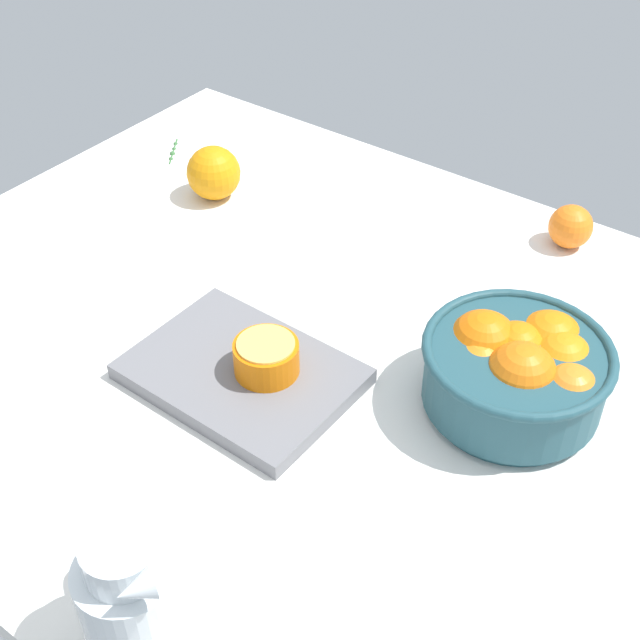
# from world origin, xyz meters

# --- Properties ---
(ground_plane) EXTENTS (1.39, 0.98, 0.03)m
(ground_plane) POSITION_xyz_m (0.00, 0.00, -0.01)
(ground_plane) COLOR white
(fruit_bowl) EXTENTS (0.22, 0.22, 0.11)m
(fruit_bowl) POSITION_xyz_m (0.18, 0.06, 0.06)
(fruit_bowl) COLOR #234C56
(fruit_bowl) RESTS_ON ground_plane
(juice_pitcher) EXTENTS (0.14, 0.09, 0.16)m
(juice_pitcher) POSITION_xyz_m (0.05, -0.42, 0.06)
(juice_pitcher) COLOR white
(juice_pitcher) RESTS_ON ground_plane
(cutting_board) EXTENTS (0.27, 0.20, 0.02)m
(cutting_board) POSITION_xyz_m (-0.10, -0.10, 0.01)
(cutting_board) COLOR slate
(cutting_board) RESTS_ON ground_plane
(orange_half_0) EXTENTS (0.08, 0.08, 0.04)m
(orange_half_0) POSITION_xyz_m (-0.07, -0.09, 0.04)
(orange_half_0) COLOR orange
(orange_half_0) RESTS_ON cutting_board
(loose_orange_0) EXTENTS (0.06, 0.06, 0.06)m
(loose_orange_0) POSITION_xyz_m (0.10, 0.41, 0.03)
(loose_orange_0) COLOR orange
(loose_orange_0) RESTS_ON ground_plane
(loose_orange_1) EXTENTS (0.09, 0.09, 0.09)m
(loose_orange_1) POSITION_xyz_m (-0.41, 0.20, 0.04)
(loose_orange_1) COLOR orange
(loose_orange_1) RESTS_ON ground_plane
(herb_sprig_0) EXTENTS (0.05, 0.07, 0.01)m
(herb_sprig_0) POSITION_xyz_m (-0.57, 0.26, 0.00)
(herb_sprig_0) COLOR #3A6D3A
(herb_sprig_0) RESTS_ON ground_plane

